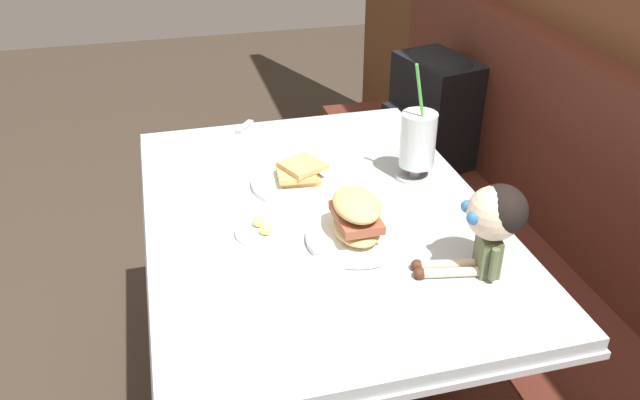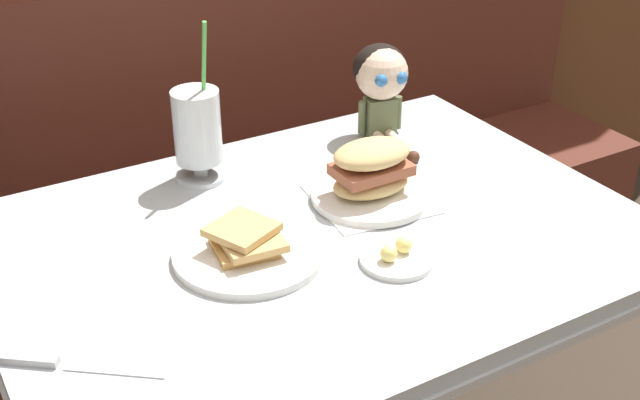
{
  "view_description": "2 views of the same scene",
  "coord_description": "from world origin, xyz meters",
  "px_view_note": "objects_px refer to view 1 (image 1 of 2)",
  "views": [
    {
      "loc": [
        1.28,
        -0.15,
        1.55
      ],
      "look_at": [
        0.02,
        0.18,
        0.79
      ],
      "focal_mm": 36.77,
      "sensor_mm": 36.0,
      "label": 1
    },
    {
      "loc": [
        -0.6,
        -0.86,
        1.48
      ],
      "look_at": [
        0.04,
        0.24,
        0.76
      ],
      "focal_mm": 46.0,
      "sensor_mm": 36.0,
      "label": 2
    }
  ],
  "objects_px": {
    "toast_plate": "(300,179)",
    "sandwich_plate": "(356,223)",
    "seated_doll": "(493,218)",
    "butter_knife": "(239,132)",
    "milkshake_glass": "(418,143)",
    "butter_saucer": "(262,230)",
    "backpack": "(434,106)"
  },
  "relations": [
    {
      "from": "backpack",
      "to": "seated_doll",
      "type": "bearing_deg",
      "value": -17.76
    },
    {
      "from": "toast_plate",
      "to": "backpack",
      "type": "bearing_deg",
      "value": 133.01
    },
    {
      "from": "toast_plate",
      "to": "sandwich_plate",
      "type": "height_order",
      "value": "sandwich_plate"
    },
    {
      "from": "seated_doll",
      "to": "backpack",
      "type": "distance_m",
      "value": 1.09
    },
    {
      "from": "butter_saucer",
      "to": "butter_knife",
      "type": "xyz_separation_m",
      "value": [
        -0.55,
        0.03,
        -0.0
      ]
    },
    {
      "from": "toast_plate",
      "to": "milkshake_glass",
      "type": "xyz_separation_m",
      "value": [
        0.04,
        0.29,
        0.09
      ]
    },
    {
      "from": "milkshake_glass",
      "to": "seated_doll",
      "type": "distance_m",
      "value": 0.41
    },
    {
      "from": "butter_saucer",
      "to": "backpack",
      "type": "relative_size",
      "value": 0.3
    },
    {
      "from": "sandwich_plate",
      "to": "butter_knife",
      "type": "distance_m",
      "value": 0.65
    },
    {
      "from": "butter_saucer",
      "to": "sandwich_plate",
      "type": "bearing_deg",
      "value": 68.13
    },
    {
      "from": "toast_plate",
      "to": "milkshake_glass",
      "type": "height_order",
      "value": "milkshake_glass"
    },
    {
      "from": "sandwich_plate",
      "to": "toast_plate",
      "type": "bearing_deg",
      "value": -167.77
    },
    {
      "from": "toast_plate",
      "to": "butter_saucer",
      "type": "relative_size",
      "value": 2.08
    },
    {
      "from": "butter_saucer",
      "to": "milkshake_glass",
      "type": "bearing_deg",
      "value": 110.3
    },
    {
      "from": "butter_knife",
      "to": "butter_saucer",
      "type": "bearing_deg",
      "value": -2.97
    },
    {
      "from": "milkshake_glass",
      "to": "butter_knife",
      "type": "relative_size",
      "value": 1.59
    },
    {
      "from": "milkshake_glass",
      "to": "seated_doll",
      "type": "xyz_separation_m",
      "value": [
        0.41,
        -0.01,
        0.03
      ]
    },
    {
      "from": "toast_plate",
      "to": "butter_knife",
      "type": "xyz_separation_m",
      "value": [
        -0.35,
        -0.11,
        -0.01
      ]
    },
    {
      "from": "backpack",
      "to": "sandwich_plate",
      "type": "bearing_deg",
      "value": -33.05
    },
    {
      "from": "seated_doll",
      "to": "backpack",
      "type": "height_order",
      "value": "seated_doll"
    },
    {
      "from": "milkshake_glass",
      "to": "butter_saucer",
      "type": "xyz_separation_m",
      "value": [
        0.16,
        -0.43,
        -0.09
      ]
    },
    {
      "from": "toast_plate",
      "to": "backpack",
      "type": "relative_size",
      "value": 0.62
    },
    {
      "from": "seated_doll",
      "to": "butter_knife",
      "type": "bearing_deg",
      "value": -153.7
    },
    {
      "from": "butter_saucer",
      "to": "butter_knife",
      "type": "relative_size",
      "value": 0.6
    },
    {
      "from": "toast_plate",
      "to": "sandwich_plate",
      "type": "bearing_deg",
      "value": 12.23
    },
    {
      "from": "toast_plate",
      "to": "sandwich_plate",
      "type": "xyz_separation_m",
      "value": [
        0.28,
        0.06,
        0.03
      ]
    },
    {
      "from": "butter_knife",
      "to": "seated_doll",
      "type": "bearing_deg",
      "value": 26.3
    },
    {
      "from": "butter_saucer",
      "to": "seated_doll",
      "type": "height_order",
      "value": "seated_doll"
    },
    {
      "from": "butter_saucer",
      "to": "seated_doll",
      "type": "relative_size",
      "value": 0.53
    },
    {
      "from": "milkshake_glass",
      "to": "butter_knife",
      "type": "height_order",
      "value": "milkshake_glass"
    },
    {
      "from": "butter_knife",
      "to": "seated_doll",
      "type": "distance_m",
      "value": 0.9
    },
    {
      "from": "milkshake_glass",
      "to": "backpack",
      "type": "relative_size",
      "value": 0.78
    }
  ]
}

